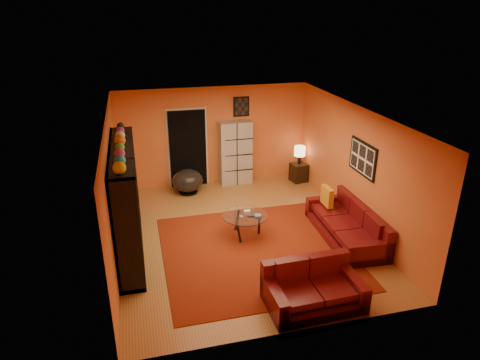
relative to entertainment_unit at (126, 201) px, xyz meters
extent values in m
plane|color=#945F2D|center=(2.27, 0.00, -1.05)|extent=(6.00, 6.00, 0.00)
plane|color=white|center=(2.27, 0.00, 1.55)|extent=(6.00, 6.00, 0.00)
plane|color=orange|center=(2.27, 3.00, 0.25)|extent=(6.00, 0.00, 6.00)
plane|color=orange|center=(2.27, -3.00, 0.25)|extent=(6.00, 0.00, 6.00)
plane|color=orange|center=(-0.23, 0.00, 0.25)|extent=(0.00, 6.00, 6.00)
plane|color=orange|center=(4.78, 0.00, 0.25)|extent=(0.00, 6.00, 6.00)
cube|color=#63190B|center=(2.38, -0.70, -1.04)|extent=(3.60, 3.60, 0.01)
cube|color=black|center=(1.57, 2.96, -0.03)|extent=(0.95, 0.10, 2.04)
cube|color=black|center=(4.75, -0.30, 0.55)|extent=(0.03, 1.00, 0.70)
cube|color=black|center=(3.02, 2.98, 1.00)|extent=(0.42, 0.03, 0.52)
cube|color=black|center=(0.00, 0.00, 0.00)|extent=(0.45, 3.00, 2.10)
imported|color=black|center=(0.05, -0.04, -0.08)|extent=(0.87, 0.11, 0.50)
cube|color=#4F0A0F|center=(4.32, -0.64, -0.89)|extent=(1.02, 2.29, 0.32)
cube|color=#4F0A0F|center=(4.70, -0.66, -0.62)|extent=(0.28, 2.26, 0.85)
cube|color=#4F0A0F|center=(4.28, -1.68, -0.74)|extent=(0.93, 0.22, 0.62)
cube|color=#4F0A0F|center=(4.37, 0.39, -0.74)|extent=(0.93, 0.22, 0.62)
cube|color=#4F0A0F|center=(4.26, -1.27, -0.58)|extent=(0.73, 0.64, 0.12)
cube|color=#4F0A0F|center=(4.29, -0.64, -0.58)|extent=(0.73, 0.64, 0.12)
cube|color=#4F0A0F|center=(4.31, -0.01, -0.58)|extent=(0.73, 0.64, 0.12)
cube|color=#4F0A0F|center=(2.83, -2.50, -0.89)|extent=(1.55, 0.95, 0.32)
cube|color=#4F0A0F|center=(2.82, -2.13, -0.62)|extent=(1.53, 0.22, 0.85)
cube|color=#4F0A0F|center=(3.50, -2.48, -0.74)|extent=(0.20, 0.92, 0.62)
cube|color=#4F0A0F|center=(2.16, -2.52, -0.74)|extent=(0.20, 0.92, 0.62)
cube|color=#4F0A0F|center=(3.12, -2.53, -0.58)|extent=(0.58, 0.71, 0.12)
cube|color=#4F0A0F|center=(2.54, -2.55, -0.58)|extent=(0.58, 0.71, 0.12)
cube|color=orange|center=(4.22, 0.09, -0.42)|extent=(0.12, 0.42, 0.42)
cylinder|color=silver|center=(2.33, -0.06, -0.57)|extent=(0.96, 0.96, 0.02)
cylinder|color=black|center=(2.62, -0.12, -0.81)|extent=(0.05, 0.05, 0.46)
cylinder|color=black|center=(2.23, 0.22, -0.81)|extent=(0.05, 0.05, 0.46)
cylinder|color=black|center=(2.14, -0.29, -0.81)|extent=(0.05, 0.05, 0.46)
cube|color=#B3AFA5|center=(2.82, 2.80, -0.20)|extent=(0.86, 0.41, 1.71)
cylinder|color=black|center=(1.47, 2.44, -1.03)|extent=(0.44, 0.44, 0.03)
cylinder|color=black|center=(1.47, 2.44, -0.95)|extent=(0.06, 0.06, 0.15)
ellipsoid|color=#3F3837|center=(1.47, 2.44, -0.71)|extent=(0.77, 0.77, 0.58)
cube|color=black|center=(4.53, 2.49, -0.80)|extent=(0.46, 0.46, 0.50)
cylinder|color=black|center=(4.53, 2.49, -0.43)|extent=(0.08, 0.08, 0.24)
cylinder|color=#FFCD8C|center=(4.53, 2.49, -0.18)|extent=(0.30, 0.30, 0.26)
camera|label=1|loc=(0.29, -7.68, 3.48)|focal=32.00mm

